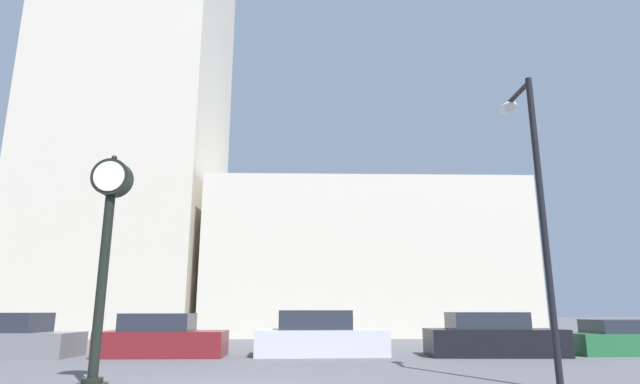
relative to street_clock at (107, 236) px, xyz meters
The scene contains 9 objects.
building_tall_tower 27.34m from the street_clock, 108.73° to the left, with size 11.08×12.00×30.14m.
building_storefront_row 24.61m from the street_clock, 71.28° to the left, with size 19.25×12.00×9.22m.
street_clock is the anchor object (origin of this frame).
car_grey 9.37m from the street_clock, 128.89° to the left, with size 4.39×2.01×1.44m.
car_maroon 7.46m from the street_clock, 95.10° to the left, with size 4.16×1.86×1.41m.
car_silver 9.00m from the street_clock, 57.25° to the left, with size 4.57×2.14×1.52m.
car_black 12.91m from the street_clock, 33.28° to the left, with size 4.57×2.05×1.45m.
car_green 17.57m from the street_clock, 25.36° to the left, with size 4.51×2.01×1.19m.
street_lamp_right 9.32m from the street_clock, ahead, with size 0.36×1.57×6.63m.
Camera 1 is at (1.41, -9.85, 1.54)m, focal length 28.00 mm.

